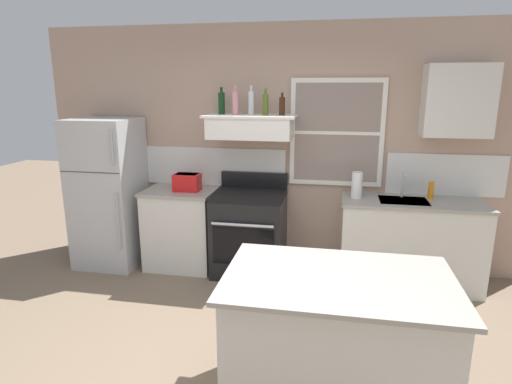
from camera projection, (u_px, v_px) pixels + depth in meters
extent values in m
cube|color=tan|center=(277.00, 149.00, 4.76)|extent=(5.40, 0.06, 2.70)
cube|color=silver|center=(180.00, 165.00, 4.98)|extent=(2.50, 0.02, 0.44)
cube|color=silver|center=(445.00, 175.00, 4.45)|extent=(1.20, 0.02, 0.44)
cube|color=white|center=(337.00, 133.00, 4.55)|extent=(1.00, 0.04, 1.15)
cube|color=gray|center=(337.00, 133.00, 4.54)|extent=(0.90, 0.01, 1.05)
cube|color=white|center=(337.00, 133.00, 4.53)|extent=(0.90, 0.02, 0.04)
cube|color=#B7BABC|center=(109.00, 193.00, 4.86)|extent=(0.70, 0.68, 1.69)
cube|color=#333333|center=(89.00, 172.00, 4.46)|extent=(0.69, 0.00, 0.01)
cylinder|color=#A5A8AD|center=(118.00, 222.00, 4.50)|extent=(0.02, 0.02, 0.63)
cylinder|color=#A5A8AD|center=(112.00, 148.00, 4.31)|extent=(0.02, 0.02, 0.38)
cube|color=silver|center=(182.00, 229.00, 4.86)|extent=(0.76, 0.60, 0.88)
cube|color=#9E998E|center=(180.00, 191.00, 4.75)|extent=(0.79, 0.63, 0.03)
cube|color=red|center=(187.00, 182.00, 4.67)|extent=(0.28, 0.20, 0.19)
cube|color=black|center=(187.00, 174.00, 4.65)|extent=(0.24, 0.16, 0.01)
cube|color=black|center=(175.00, 179.00, 4.69)|extent=(0.02, 0.03, 0.02)
cube|color=black|center=(249.00, 235.00, 4.68)|extent=(0.76, 0.64, 0.87)
cube|color=black|center=(249.00, 195.00, 4.57)|extent=(0.76, 0.64, 0.04)
cube|color=black|center=(254.00, 180.00, 4.82)|extent=(0.76, 0.06, 0.18)
cube|color=black|center=(243.00, 247.00, 4.37)|extent=(0.65, 0.01, 0.40)
cylinder|color=silver|center=(242.00, 225.00, 4.28)|extent=(0.65, 0.03, 0.03)
cube|color=white|center=(251.00, 128.00, 4.49)|extent=(0.88, 0.48, 0.22)
cube|color=#262628|center=(246.00, 138.00, 4.29)|extent=(0.75, 0.02, 0.04)
cube|color=white|center=(251.00, 116.00, 4.46)|extent=(0.96, 0.52, 0.02)
cylinder|color=#143819|center=(222.00, 103.00, 4.54)|extent=(0.07, 0.07, 0.23)
cylinder|color=#143819|center=(221.00, 90.00, 4.51)|extent=(0.03, 0.03, 0.06)
cylinder|color=#C67F84|center=(235.00, 103.00, 4.41)|extent=(0.07, 0.07, 0.24)
cylinder|color=#C67F84|center=(235.00, 88.00, 4.38)|extent=(0.03, 0.03, 0.06)
cylinder|color=silver|center=(251.00, 103.00, 4.48)|extent=(0.06, 0.06, 0.24)
cylinder|color=silver|center=(251.00, 88.00, 4.44)|extent=(0.03, 0.03, 0.06)
cylinder|color=#4C601E|center=(266.00, 105.00, 4.38)|extent=(0.06, 0.06, 0.21)
cylinder|color=#4C601E|center=(266.00, 91.00, 4.34)|extent=(0.03, 0.03, 0.05)
cylinder|color=#381E0F|center=(282.00, 106.00, 4.35)|extent=(0.06, 0.06, 0.18)
cylinder|color=#381E0F|center=(282.00, 95.00, 4.33)|extent=(0.03, 0.03, 0.05)
cube|color=silver|center=(409.00, 244.00, 4.41)|extent=(1.40, 0.60, 0.88)
cube|color=#9E998E|center=(413.00, 202.00, 4.30)|extent=(1.43, 0.63, 0.03)
cube|color=#B7BABC|center=(403.00, 201.00, 4.29)|extent=(0.48, 0.36, 0.01)
cylinder|color=silver|center=(403.00, 184.00, 4.39)|extent=(0.03, 0.03, 0.28)
cylinder|color=silver|center=(405.00, 174.00, 4.29)|extent=(0.02, 0.16, 0.02)
cylinder|color=white|center=(357.00, 185.00, 4.36)|extent=(0.11, 0.11, 0.27)
cylinder|color=orange|center=(431.00, 190.00, 4.33)|extent=(0.06, 0.06, 0.18)
cube|color=silver|center=(335.00, 345.00, 2.68)|extent=(1.32, 0.82, 0.88)
cube|color=#9E998E|center=(339.00, 279.00, 2.57)|extent=(1.40, 0.90, 0.03)
cube|color=silver|center=(458.00, 101.00, 4.12)|extent=(0.64, 0.32, 0.70)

